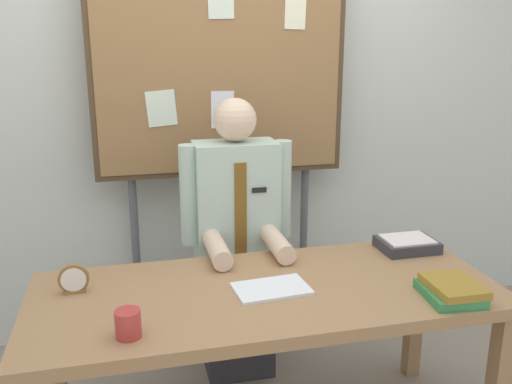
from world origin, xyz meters
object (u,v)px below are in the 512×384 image
Objects in this scene: desk at (267,307)px; bulletin_board at (221,62)px; coffee_mug at (128,324)px; open_notebook at (271,289)px; person at (237,251)px; book_stack at (451,290)px; paper_tray at (407,244)px; desk_clock at (74,280)px.

bulletin_board reaches higher than desk.
bulletin_board is at bearing 65.64° from coffee_mug.
open_notebook is at bearing -54.65° from desk.
desk is 1.30× the size of person.
book_stack is 0.69m from open_notebook.
bulletin_board is 1.28m from open_notebook.
desk is at bearing -90.00° from person.
bulletin_board is at bearing 136.72° from paper_tray.
bulletin_board is at bearing 118.98° from book_stack.
desk is 0.61m from coffee_mug.
book_stack is at bearing -19.56° from open_notebook.
bulletin_board reaches higher than book_stack.
paper_tray is at bearing -24.54° from person.
person is 0.87m from desk_clock.
coffee_mug is at bearing -159.13° from paper_tray.
coffee_mug is (0.20, -0.39, -0.01)m from desk_clock.
open_notebook is at bearing -89.16° from bulletin_board.
book_stack is 1.21m from coffee_mug.
open_notebook is 0.77m from desk_clock.
coffee_mug is (-0.54, -1.20, -0.80)m from bulletin_board.
desk is at bearing 125.35° from open_notebook.
bulletin_board reaches higher than paper_tray.
coffee_mug reaches higher than paper_tray.
book_stack is (0.66, -1.20, -0.81)m from bulletin_board.
book_stack is (0.66, -0.25, 0.12)m from desk.
book_stack is (0.66, -0.84, 0.10)m from person.
desk_clock is at bearing -149.02° from person.
open_notebook reaches higher than desk.
person reaches higher than coffee_mug.
desk_clock reaches higher than book_stack.
bulletin_board is 1.59m from book_stack.
paper_tray is at bearing 3.96° from desk_clock.
bulletin_board is 1.31m from paper_tray.
person is 12.14× the size of desk_clock.
coffee_mug reaches higher than book_stack.
open_notebook is at bearing -12.07° from desk_clock.
desk_clock is (-0.74, -0.81, -0.79)m from bulletin_board.
paper_tray reaches higher than desk.
paper_tray is (0.75, -0.70, -0.82)m from bulletin_board.
open_notebook is (0.01, -0.02, 0.09)m from desk.
book_stack reaches higher than paper_tray.
book_stack is 0.86× the size of open_notebook.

